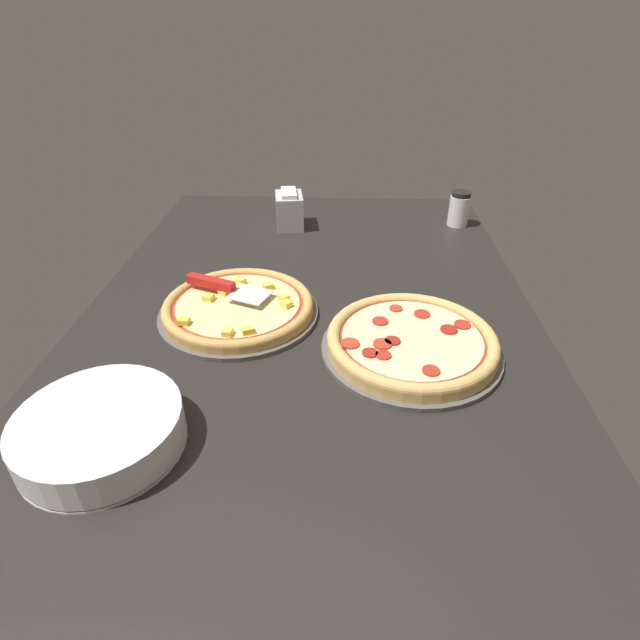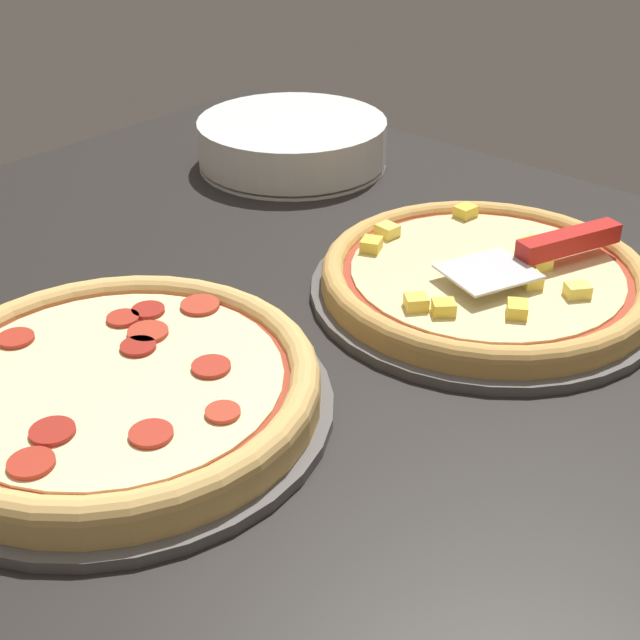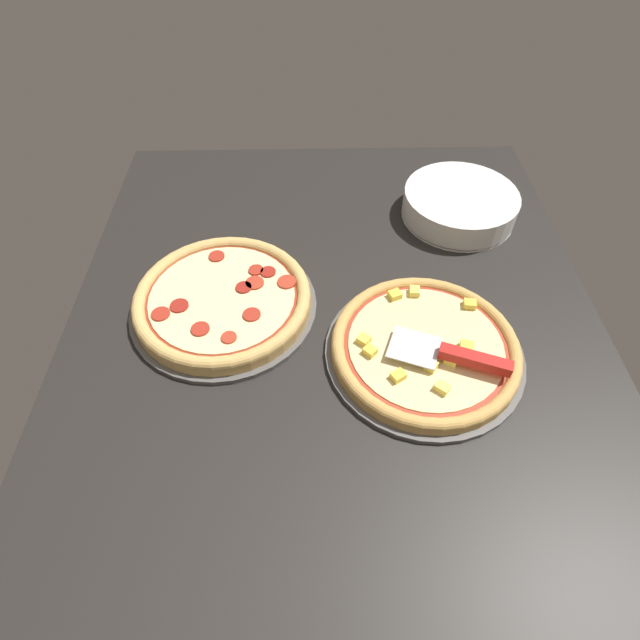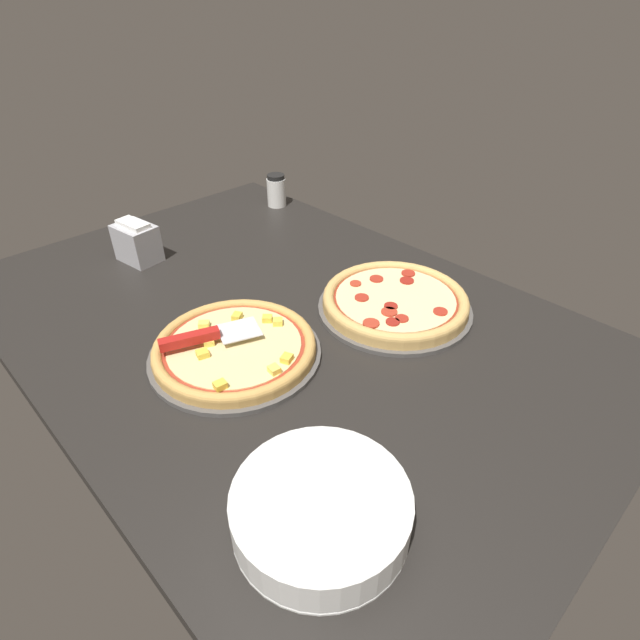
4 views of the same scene
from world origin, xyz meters
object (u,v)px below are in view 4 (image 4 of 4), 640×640
at_px(serving_spatula, 200,337).
at_px(napkin_holder, 137,242).
at_px(pizza_front, 235,347).
at_px(plate_stack, 321,509).
at_px(pizza_back, 395,300).
at_px(parmesan_shaker, 276,190).

height_order(serving_spatula, napkin_holder, napkin_holder).
height_order(pizza_front, plate_stack, plate_stack).
bearing_deg(serving_spatula, plate_stack, -11.58).
distance_m(pizza_front, pizza_back, 0.39).
bearing_deg(pizza_back, serving_spatula, -111.65).
xyz_separation_m(serving_spatula, plate_stack, (0.44, -0.09, -0.02)).
distance_m(serving_spatula, parmesan_shaker, 0.82).
height_order(pizza_front, parmesan_shaker, parmesan_shaker).
distance_m(plate_stack, parmesan_shaker, 1.20).
bearing_deg(pizza_back, napkin_holder, -154.60).
bearing_deg(pizza_back, plate_stack, -61.58).
relative_size(pizza_front, plate_stack, 1.30).
bearing_deg(napkin_holder, pizza_front, -6.80).
bearing_deg(pizza_front, plate_stack, -19.48).
bearing_deg(serving_spatula, parmesan_shaker, 129.12).
bearing_deg(pizza_front, serving_spatula, -132.03).
height_order(pizza_front, napkin_holder, napkin_holder).
height_order(pizza_back, napkin_holder, napkin_holder).
bearing_deg(plate_stack, pizza_back, 118.42).
height_order(serving_spatula, plate_stack, same).
bearing_deg(parmesan_shaker, napkin_holder, -85.91).
bearing_deg(serving_spatula, napkin_holder, 166.80).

